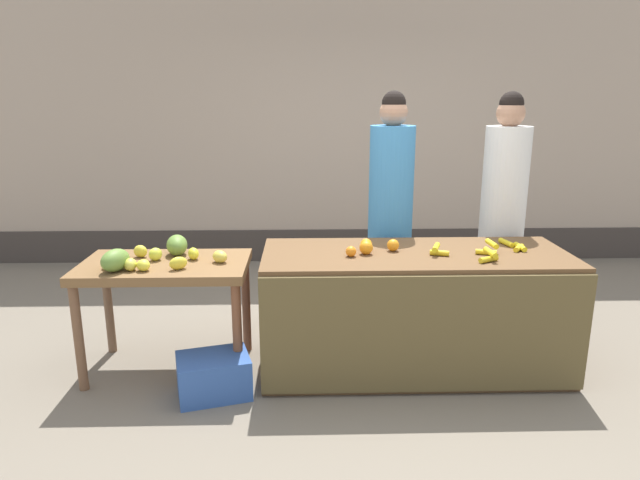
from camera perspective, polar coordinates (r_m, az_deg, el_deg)
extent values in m
plane|color=#756B5B|center=(4.02, 4.85, -12.65)|extent=(24.00, 24.00, 0.00)
cube|color=tan|center=(6.26, 2.38, 10.62)|extent=(9.27, 0.20, 2.80)
cube|color=#3F3833|center=(6.36, 2.33, -0.50)|extent=(9.27, 0.04, 0.36)
cube|color=brown|center=(3.89, 9.52, -7.08)|extent=(2.04, 0.79, 0.82)
cube|color=brown|center=(3.52, 10.80, -9.54)|extent=(2.04, 0.03, 0.76)
cube|color=brown|center=(3.83, -15.63, -2.63)|extent=(1.10, 0.65, 0.06)
cylinder|color=brown|center=(3.86, -23.50, -9.24)|extent=(0.06, 0.06, 0.71)
cylinder|color=brown|center=(3.62, -8.46, -9.76)|extent=(0.06, 0.06, 0.71)
cylinder|color=brown|center=(4.34, -20.86, -6.36)|extent=(0.06, 0.06, 0.71)
cylinder|color=brown|center=(4.12, -7.57, -6.60)|extent=(0.06, 0.06, 0.71)
cylinder|color=yellow|center=(4.09, 18.55, -0.27)|extent=(0.07, 0.15, 0.04)
cylinder|color=yellow|center=(4.00, 19.83, -0.68)|extent=(0.04, 0.14, 0.04)
cylinder|color=gold|center=(3.64, 16.88, -1.90)|extent=(0.14, 0.10, 0.04)
cylinder|color=gold|center=(3.71, 12.14, -1.31)|extent=(0.13, 0.07, 0.04)
cylinder|color=gold|center=(3.80, 16.65, -1.21)|extent=(0.14, 0.07, 0.04)
cylinder|color=yellow|center=(3.97, 19.71, -0.78)|extent=(0.10, 0.12, 0.04)
cylinder|color=yellow|center=(3.69, 17.06, -1.23)|extent=(0.05, 0.16, 0.04)
cylinder|color=yellow|center=(3.90, 17.20, -0.37)|extent=(0.05, 0.16, 0.04)
cylinder|color=yellow|center=(3.72, 11.80, -0.74)|extent=(0.08, 0.15, 0.04)
sphere|color=orange|center=(3.60, 3.19, -1.18)|extent=(0.07, 0.07, 0.07)
sphere|color=orange|center=(3.66, 4.75, -0.79)|extent=(0.09, 0.09, 0.09)
sphere|color=orange|center=(3.76, 4.76, -0.46)|extent=(0.08, 0.08, 0.08)
sphere|color=orange|center=(3.76, 7.50, -0.53)|extent=(0.08, 0.08, 0.08)
ellipsoid|color=yellow|center=(3.62, -14.32, -2.32)|extent=(0.13, 0.12, 0.08)
ellipsoid|color=yellow|center=(3.66, -17.65, -2.48)|extent=(0.12, 0.12, 0.07)
ellipsoid|color=#DAD549|center=(3.69, -18.86, -2.39)|extent=(0.10, 0.12, 0.08)
ellipsoid|color=yellow|center=(3.97, -17.93, -1.10)|extent=(0.11, 0.09, 0.08)
ellipsoid|color=yellow|center=(3.79, -20.63, -2.03)|extent=(0.10, 0.12, 0.09)
ellipsoid|color=#D7DF3E|center=(3.86, -16.51, -1.41)|extent=(0.12, 0.12, 0.09)
ellipsoid|color=yellow|center=(3.82, -12.84, -1.37)|extent=(0.10, 0.12, 0.08)
ellipsoid|color=#E6D04B|center=(3.72, -10.22, -1.68)|extent=(0.14, 0.14, 0.08)
ellipsoid|color=#E2D04B|center=(3.78, -20.86, -2.12)|extent=(0.11, 0.12, 0.09)
ellipsoid|color=olive|center=(3.70, -20.25, -1.95)|extent=(0.20, 0.25, 0.14)
ellipsoid|color=olive|center=(3.95, -14.45, -0.51)|extent=(0.18, 0.24, 0.14)
cylinder|color=#33333D|center=(4.49, 6.97, -4.63)|extent=(0.29, 0.29, 0.73)
cylinder|color=#3F8CCC|center=(4.30, 7.31, 5.62)|extent=(0.34, 0.34, 0.89)
sphere|color=tan|center=(4.25, 7.55, 12.83)|extent=(0.21, 0.21, 0.21)
sphere|color=black|center=(4.25, 7.58, 13.75)|extent=(0.18, 0.18, 0.18)
cylinder|color=#33333D|center=(4.68, 17.61, -4.46)|extent=(0.29, 0.29, 0.73)
cylinder|color=white|center=(4.49, 18.40, 5.34)|extent=(0.34, 0.34, 0.89)
sphere|color=tan|center=(4.44, 18.97, 12.20)|extent=(0.21, 0.21, 0.21)
sphere|color=black|center=(4.44, 19.04, 13.08)|extent=(0.18, 0.18, 0.18)
cube|color=#3359A5|center=(3.66, -10.84, -13.50)|extent=(0.51, 0.43, 0.26)
ellipsoid|color=tan|center=(4.58, -3.18, -6.02)|extent=(0.45, 0.42, 0.45)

